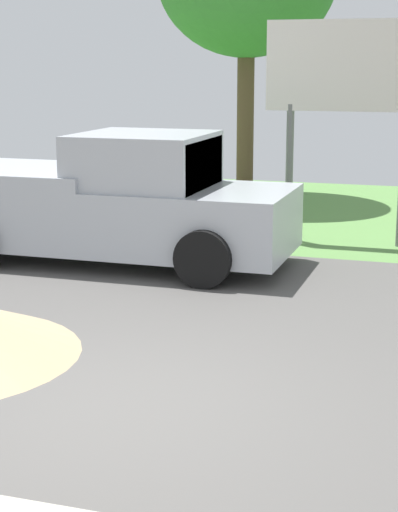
{
  "coord_description": "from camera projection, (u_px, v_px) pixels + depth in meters",
  "views": [
    {
      "loc": [
        2.72,
        -6.27,
        2.85
      ],
      "look_at": [
        0.39,
        1.0,
        1.1
      ],
      "focal_mm": 59.41,
      "sensor_mm": 36.0,
      "label": 1
    }
  ],
  "objects": [
    {
      "name": "roadside_billboard",
      "position": [
        348.0,
        82.0,
        13.14
      ],
      "size": [
        2.6,
        0.12,
        3.5
      ],
      "color": "slate",
      "rests_on": "ground_plane"
    },
    {
      "name": "ground_plane",
      "position": [
        217.0,
        313.0,
        10.01
      ],
      "size": [
        40.0,
        22.0,
        0.2
      ],
      "color": "#565451"
    },
    {
      "name": "pickup_truck",
      "position": [
        115.0,
        203.0,
        12.23
      ],
      "size": [
        5.2,
        2.28,
        1.88
      ],
      "rotation": [
        0.0,
        0.0,
        0.05
      ],
      "color": "#ADB2BA",
      "rests_on": "ground_plane"
    }
  ]
}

